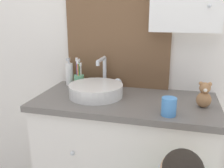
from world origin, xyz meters
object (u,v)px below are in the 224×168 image
at_px(sink_basin, 97,89).
at_px(teddy_bear, 204,95).
at_px(soap_dispenser, 69,74).
at_px(toothbrush_holder, 79,80).
at_px(drinking_cup, 169,107).

height_order(sink_basin, teddy_bear, sink_basin).
relative_size(soap_dispenser, teddy_bear, 1.34).
bearing_deg(sink_basin, teddy_bear, -3.46).
bearing_deg(teddy_bear, sink_basin, 176.54).
bearing_deg(toothbrush_holder, soap_dispenser, 156.23).
bearing_deg(toothbrush_holder, sink_basin, -38.95).
height_order(toothbrush_holder, drinking_cup, toothbrush_holder).
height_order(sink_basin, toothbrush_holder, sink_basin).
height_order(teddy_bear, drinking_cup, teddy_bear).
xyz_separation_m(toothbrush_holder, teddy_bear, (0.77, -0.17, 0.01)).
bearing_deg(toothbrush_holder, drinking_cup, -28.55).
bearing_deg(sink_basin, drinking_cup, -23.82).
distance_m(toothbrush_holder, drinking_cup, 0.68).
relative_size(teddy_bear, drinking_cup, 1.56).
distance_m(toothbrush_holder, soap_dispenser, 0.10).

